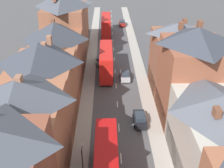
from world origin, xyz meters
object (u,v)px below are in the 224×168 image
double_decker_bus_lead (106,26)px  car_mid_black (140,119)px  double_decker_bus_far_approaching (106,167)px  street_lamp (83,165)px  car_near_silver (100,60)px  double_decker_bus_mid_street (106,61)px  car_parked_right_a (125,75)px  car_parked_left_a (122,23)px

double_decker_bus_lead → car_mid_black: 39.12m
double_decker_bus_far_approaching → street_lamp: 2.48m
double_decker_bus_lead → car_near_silver: size_ratio=2.40×
double_decker_bus_mid_street → double_decker_bus_far_approaching: bearing=-90.0°
car_parked_right_a → double_decker_bus_lead: bearing=98.2°
car_parked_right_a → car_parked_left_a: bearing=87.8°
car_near_silver → double_decker_bus_far_approaching: bearing=-87.7°
car_near_silver → car_parked_right_a: car_near_silver is taller
double_decker_bus_far_approaching → car_mid_black: double_decker_bus_far_approaching is taller
double_decker_bus_mid_street → double_decker_bus_far_approaching: 26.82m
car_near_silver → car_parked_right_a: bearing=-56.3°
double_decker_bus_mid_street → car_near_silver: bearing=104.3°
double_decker_bus_mid_street → car_parked_left_a: double_decker_bus_mid_street is taller
double_decker_bus_lead → car_near_silver: bearing=-94.2°
car_near_silver → street_lamp: (-1.15, -32.05, 2.44)m
car_near_silver → car_mid_black: (6.20, -20.98, 0.01)m
double_decker_bus_mid_street → car_near_silver: double_decker_bus_mid_street is taller
car_near_silver → car_parked_right_a: (4.90, -7.36, -0.01)m
car_near_silver → double_decker_bus_lead: bearing=85.8°
car_parked_left_a → car_mid_black: bearing=-90.0°
car_parked_left_a → car_parked_right_a: (-1.30, -34.36, -0.06)m
car_near_silver → street_lamp: size_ratio=0.82×
car_parked_left_a → car_parked_right_a: 34.38m
street_lamp → double_decker_bus_mid_street: bearing=84.8°
car_parked_right_a → street_lamp: size_ratio=0.74×
double_decker_bus_lead → car_parked_right_a: bearing=-81.8°
double_decker_bus_far_approaching → car_mid_black: bearing=65.7°
double_decker_bus_lead → double_decker_bus_far_approaching: same height
double_decker_bus_far_approaching → car_near_silver: bearing=92.3°
car_mid_black → car_parked_right_a: bearing=95.4°
double_decker_bus_mid_street → street_lamp: (-2.44, -26.99, 0.43)m
double_decker_bus_mid_street → street_lamp: bearing=-95.2°
double_decker_bus_lead → car_mid_black: bearing=-82.8°
car_parked_right_a → car_mid_black: bearing=-84.6°
double_decker_bus_mid_street → car_mid_black: bearing=-72.9°
street_lamp → car_near_silver: bearing=87.9°
street_lamp → double_decker_bus_lead: bearing=87.2°
car_near_silver → car_mid_black: 21.88m
car_mid_black → double_decker_bus_mid_street: bearing=107.1°
car_parked_left_a → double_decker_bus_mid_street: bearing=-98.7°
double_decker_bus_far_approaching → double_decker_bus_mid_street: bearing=90.0°
car_parked_left_a → street_lamp: 59.55m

